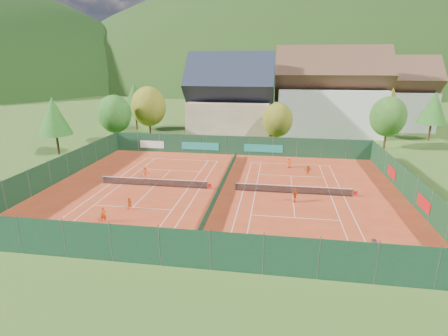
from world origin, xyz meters
TOP-DOWN VIEW (x-y plane):
  - ground at (0.00, 0.00)m, footprint 600.00×600.00m
  - clay_pad at (0.00, 0.00)m, footprint 40.00×32.00m
  - court_markings_left at (-8.00, 0.00)m, footprint 11.03×23.83m
  - court_markings_right at (8.00, 0.00)m, footprint 11.03×23.83m
  - tennis_net_left at (-7.85, 0.00)m, footprint 13.30×0.10m
  - tennis_net_right at (8.15, 0.00)m, footprint 13.30×0.10m
  - court_divider at (0.00, 0.00)m, footprint 0.03×28.80m
  - fence_north at (-0.46, 15.99)m, footprint 40.00×0.10m
  - fence_south at (0.00, -16.00)m, footprint 40.00×0.04m
  - fence_west at (-20.00, 0.00)m, footprint 0.04×32.00m
  - fence_east at (20.00, 0.05)m, footprint 0.09×32.00m
  - chalet at (-3.00, 30.00)m, footprint 16.20×12.00m
  - hotel_block_a at (16.00, 36.00)m, footprint 21.60×11.00m
  - hotel_block_b at (30.00, 44.00)m, footprint 17.28×10.00m
  - tree_west_front at (-22.00, 20.00)m, footprint 5.72×5.72m
  - tree_west_mid at (-18.00, 26.00)m, footprint 6.44×6.44m
  - tree_west_back at (-24.00, 34.00)m, footprint 5.60×5.60m
  - tree_center at (6.00, 22.00)m, footprint 5.01×5.01m
  - tree_east_front at (24.00, 24.00)m, footprint 5.72×5.72m
  - tree_east_mid at (34.00, 32.00)m, footprint 5.04×5.04m
  - tree_west_side at (-28.00, 12.00)m, footprint 5.04×5.04m
  - tree_east_back at (26.00, 40.00)m, footprint 7.15×7.15m
  - mountain_backdrop at (28.54, 233.48)m, footprint 820.00×530.00m
  - ball_hopper at (13.84, -11.11)m, footprint 0.34×0.34m
  - loose_ball_0 at (-9.31, -6.46)m, footprint 0.07×0.07m
  - loose_ball_1 at (3.07, -12.86)m, footprint 0.07×0.07m
  - player_left_near at (-9.19, -10.00)m, footprint 0.64×0.55m
  - player_left_mid at (-8.00, -6.98)m, footprint 0.63×0.50m
  - player_left_far at (-10.11, 2.66)m, footprint 1.13×0.81m
  - player_right_near at (8.11, -2.51)m, footprint 0.91×0.92m
  - player_right_far_a at (7.80, 10.04)m, footprint 0.86×0.74m
  - player_right_far_b at (10.16, 7.17)m, footprint 1.24×0.54m

SIDE VIEW (x-z plane):
  - mountain_backdrop at x=28.54m, z-range -160.64..81.36m
  - ground at x=0.00m, z-range -0.02..-0.02m
  - clay_pad at x=0.00m, z-range 0.00..0.01m
  - court_markings_left at x=-8.00m, z-range 0.01..0.01m
  - court_markings_right at x=8.00m, z-range 0.01..0.01m
  - loose_ball_0 at x=-9.31m, z-range 0.00..0.07m
  - loose_ball_1 at x=3.07m, z-range 0.00..0.07m
  - court_divider at x=0.00m, z-range 0.00..1.00m
  - tennis_net_left at x=-7.85m, z-range 0.00..1.02m
  - tennis_net_right at x=8.15m, z-range 0.00..1.02m
  - ball_hopper at x=13.84m, z-range 0.16..0.96m
  - player_left_mid at x=-8.00m, z-range 0.00..1.26m
  - player_right_far_b at x=10.16m, z-range 0.00..1.29m
  - player_left_near at x=-9.19m, z-range 0.00..1.48m
  - player_right_far_a at x=7.80m, z-range 0.00..1.49m
  - player_right_near at x=8.11m, z-range 0.00..1.56m
  - player_left_far at x=-10.11m, z-range 0.00..1.58m
  - fence_north at x=-0.46m, z-range -0.03..2.97m
  - fence_east at x=20.00m, z-range -0.02..2.98m
  - fence_south at x=0.00m, z-range 0.00..3.00m
  - fence_west at x=-20.00m, z-range 0.00..3.00m
  - tree_center at x=6.00m, z-range 0.92..8.52m
  - tree_west_front at x=-22.00m, z-range 1.05..9.74m
  - tree_east_front at x=24.00m, z-range 1.05..9.74m
  - tree_east_mid at x=34.00m, z-range 1.56..10.56m
  - tree_west_side at x=-28.00m, z-range 1.56..10.56m
  - tree_west_mid at x=-18.00m, z-range 1.18..10.96m
  - hotel_block_b at x=30.00m, z-range -1.13..14.37m
  - chalet at x=-3.00m, z-range -1.38..14.62m
  - tree_west_back at x=-24.00m, z-range 1.74..11.74m
  - tree_east_back at x=26.00m, z-range 1.31..12.18m
  - hotel_block_a at x=16.00m, z-range -1.24..16.01m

